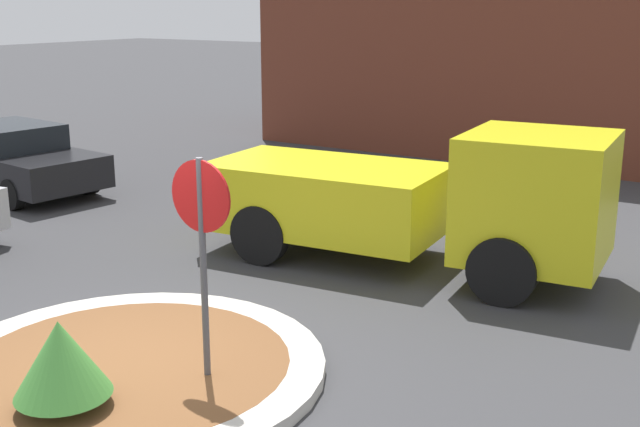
# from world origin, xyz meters

# --- Properties ---
(ground_plane) EXTENTS (120.00, 120.00, 0.00)m
(ground_plane) POSITION_xyz_m (0.00, 0.00, 0.00)
(ground_plane) COLOR #38383A
(traffic_island) EXTENTS (4.26, 4.26, 0.14)m
(traffic_island) POSITION_xyz_m (0.00, 0.00, 0.07)
(traffic_island) COLOR #BCB7AD
(traffic_island) RESTS_ON ground_plane
(stop_sign) EXTENTS (0.73, 0.07, 2.43)m
(stop_sign) POSITION_xyz_m (0.91, 0.25, 1.69)
(stop_sign) COLOR #4C4C51
(stop_sign) RESTS_ON ground_plane
(island_shrub) EXTENTS (0.92, 0.92, 0.88)m
(island_shrub) POSITION_xyz_m (0.23, -1.03, 0.65)
(island_shrub) COLOR brown
(island_shrub) RESTS_ON traffic_island
(utility_truck) EXTENTS (6.17, 2.58, 2.16)m
(utility_truck) POSITION_xyz_m (0.98, 4.93, 1.07)
(utility_truck) COLOR gold
(utility_truck) RESTS_ON ground_plane
(storefront_building) EXTENTS (12.09, 6.07, 6.77)m
(storefront_building) POSITION_xyz_m (-1.84, 15.96, 3.39)
(storefront_building) COLOR brown
(storefront_building) RESTS_ON ground_plane
(parked_sedan_black) EXTENTS (4.45, 2.35, 1.42)m
(parked_sedan_black) POSITION_xyz_m (-8.31, 4.87, 0.71)
(parked_sedan_black) COLOR black
(parked_sedan_black) RESTS_ON ground_plane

